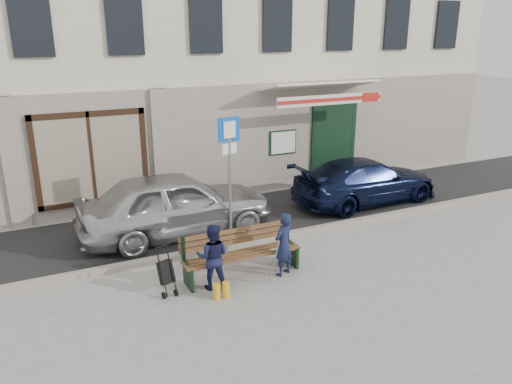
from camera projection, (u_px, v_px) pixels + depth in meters
ground at (296, 269)px, 10.22m from camera, size 80.00×80.00×0.00m
asphalt_lane at (236, 219)px, 12.88m from camera, size 60.00×3.20×0.01m
curb at (263, 239)px, 11.49m from camera, size 60.00×0.18×0.12m
building at (168, 19)px, 15.93m from camera, size 20.00×8.27×10.00m
car_silver at (176, 204)px, 11.68m from camera, size 4.57×1.93×1.54m
car_navy at (366, 181)px, 13.94m from camera, size 4.39×1.93×1.25m
parking_sign at (230, 159)px, 10.95m from camera, size 0.53×0.13×2.88m
bench at (240, 254)px, 9.80m from camera, size 2.40×1.17×0.98m
man at (283, 244)px, 9.79m from camera, size 0.56×0.48×1.30m
woman at (213, 257)px, 9.27m from camera, size 0.78×0.71×1.29m
stroller at (166, 273)px, 9.15m from camera, size 0.33×0.42×0.92m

